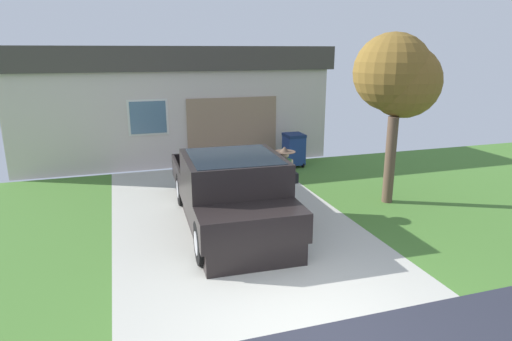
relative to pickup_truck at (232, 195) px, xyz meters
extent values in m
cube|color=#B9B7AA|center=(0.09, 0.67, -0.76)|extent=(5.20, 9.00, 0.06)
cube|color=black|center=(0.02, 0.47, -0.52)|extent=(2.02, 5.28, 0.42)
cube|color=black|center=(-0.01, -0.20, 0.29)|extent=(2.06, 2.11, 1.20)
cube|color=#1E2833|center=(-0.01, -0.20, 0.65)|extent=(1.81, 1.94, 0.50)
cube|color=black|center=(-0.06, -1.68, -0.03)|extent=(2.01, 0.99, 0.56)
cube|color=black|center=(0.07, 1.95, -0.28)|extent=(2.06, 2.33, 0.06)
cube|color=black|center=(1.03, 1.91, -0.03)|extent=(0.15, 2.26, 0.57)
cube|color=black|center=(-0.89, 1.99, -0.03)|extent=(0.15, 2.26, 0.57)
cube|color=black|center=(0.12, 3.05, -0.03)|extent=(1.98, 0.14, 0.57)
cube|color=black|center=(1.05, -0.95, 0.55)|extent=(0.11, 0.18, 0.20)
cylinder|color=black|center=(0.80, -1.57, -0.33)|extent=(0.29, 0.81, 0.80)
cylinder|color=#9E9EA3|center=(0.80, -1.57, -0.33)|extent=(0.30, 0.45, 0.44)
cylinder|color=black|center=(-0.92, -1.51, -0.33)|extent=(0.29, 0.81, 0.80)
cylinder|color=#9E9EA3|center=(-0.92, -1.51, -0.33)|extent=(0.30, 0.45, 0.44)
cylinder|color=black|center=(0.92, 1.69, -0.33)|extent=(0.29, 0.81, 0.80)
cylinder|color=#9E9EA3|center=(0.92, 1.69, -0.33)|extent=(0.30, 0.45, 0.44)
cylinder|color=black|center=(-0.79, 1.76, -0.33)|extent=(0.29, 0.81, 0.80)
cylinder|color=#9E9EA3|center=(-0.79, 1.76, -0.33)|extent=(0.30, 0.45, 0.44)
cylinder|color=#333842|center=(1.49, 0.33, -0.31)|extent=(0.13, 0.13, 0.84)
cylinder|color=#333842|center=(1.14, 0.25, -0.31)|extent=(0.13, 0.13, 0.84)
cylinder|color=#4C9356|center=(1.31, 0.29, 0.35)|extent=(0.32, 0.32, 0.53)
cylinder|color=beige|center=(1.50, 0.33, 0.30)|extent=(0.09, 0.09, 0.56)
cylinder|color=beige|center=(1.13, 0.25, 0.30)|extent=(0.09, 0.09, 0.56)
sphere|color=beige|center=(1.31, 0.29, 0.74)|extent=(0.22, 0.22, 0.22)
cylinder|color=brown|center=(1.31, 0.29, 0.79)|extent=(0.50, 0.50, 0.01)
cone|color=brown|center=(1.31, 0.29, 0.85)|extent=(0.23, 0.23, 0.12)
cube|color=#B24C56|center=(1.50, 0.10, -0.62)|extent=(0.34, 0.16, 0.21)
torus|color=#B24C56|center=(1.50, 0.10, -0.47)|extent=(0.31, 0.02, 0.31)
cube|color=beige|center=(-0.29, 8.47, 0.81)|extent=(10.22, 6.25, 3.08)
cube|color=#423D38|center=(-0.29, 8.47, 2.73)|extent=(10.63, 6.50, 0.76)
cube|color=#93755B|center=(1.43, 5.31, 0.38)|extent=(3.03, 0.06, 2.22)
cube|color=slate|center=(-1.29, 5.31, 0.97)|extent=(1.10, 0.05, 1.00)
cube|color=silver|center=(-1.29, 5.33, 0.97)|extent=(1.23, 0.02, 1.12)
cylinder|color=brown|center=(4.16, 0.37, 0.35)|extent=(0.26, 0.26, 2.17)
sphere|color=brown|center=(4.24, 0.68, 2.48)|extent=(1.89, 1.89, 1.89)
sphere|color=brown|center=(4.51, 0.56, 2.26)|extent=(1.77, 1.77, 1.77)
cube|color=navy|center=(3.26, 4.39, -0.19)|extent=(0.58, 0.68, 0.90)
cube|color=navy|center=(3.26, 4.39, 0.31)|extent=(0.60, 0.71, 0.10)
cylinder|color=black|center=(3.04, 4.12, -0.64)|extent=(0.05, 0.18, 0.18)
cylinder|color=black|center=(3.48, 4.12, -0.64)|extent=(0.05, 0.18, 0.18)
camera|label=1|loc=(-2.21, -8.66, 3.00)|focal=30.77mm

